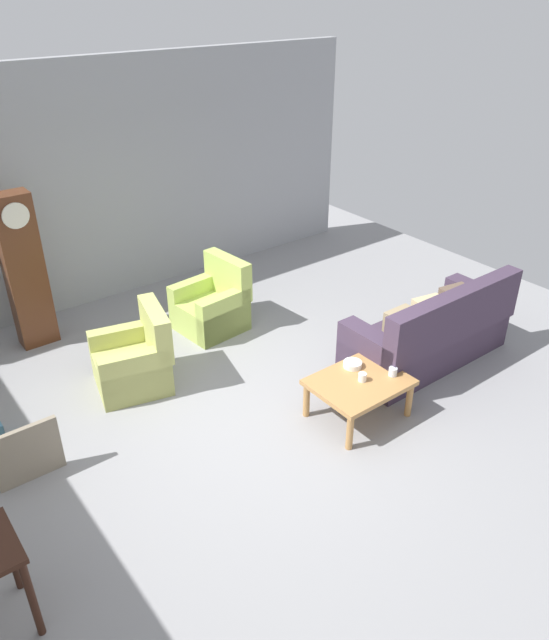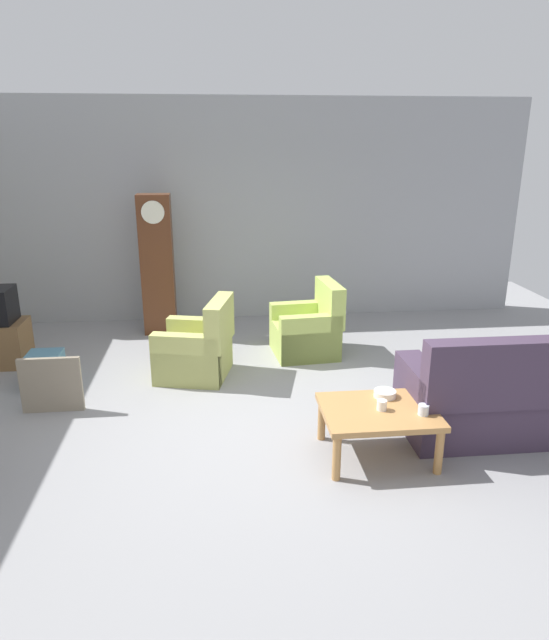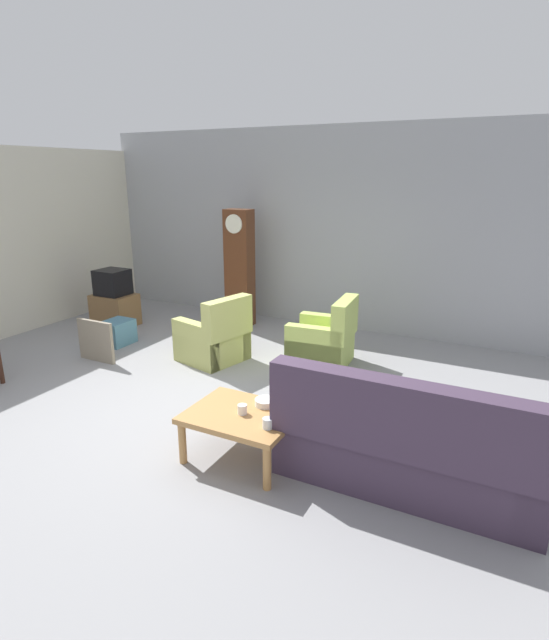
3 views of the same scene
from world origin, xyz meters
TOP-DOWN VIEW (x-y plane):
  - ground_plane at (0.00, 0.00)m, footprint 10.40×10.40m
  - garage_door_wall at (0.00, 3.60)m, footprint 8.40×0.16m
  - couch_floral at (2.30, -0.38)m, footprint 2.10×0.88m
  - armchair_olive_near at (-0.69, 1.29)m, footprint 0.95×0.92m
  - armchair_olive_far at (0.69, 1.86)m, footprint 0.86×0.83m
  - coffee_table_wood at (0.89, -0.62)m, footprint 0.96×0.76m
  - grandfather_clock at (-1.24, 2.90)m, footprint 0.44×0.30m
  - tv_stand_cabinet at (-3.10, 1.90)m, footprint 0.68×0.52m
  - tv_crt at (-3.10, 1.90)m, footprint 0.48×0.44m
  - framed_picture_leaning at (-2.11, 0.53)m, footprint 0.60×0.05m
  - storage_box_blue at (-2.37, 1.19)m, footprint 0.37×0.45m
  - cup_white_porcelain at (0.91, -0.64)m, footprint 0.09×0.09m
  - cup_blue_rimmed at (1.23, -0.76)m, footprint 0.09×0.09m
  - bowl_white_stacked at (1.01, -0.39)m, footprint 0.20×0.20m

SIDE VIEW (x-z plane):
  - ground_plane at x=0.00m, z-range 0.00..0.00m
  - storage_box_blue at x=-2.37m, z-range 0.00..0.36m
  - tv_stand_cabinet at x=-3.10m, z-range 0.00..0.53m
  - framed_picture_leaning at x=-2.11m, z-range 0.00..0.57m
  - armchair_olive_near at x=-0.69m, z-range -0.15..0.77m
  - armchair_olive_far at x=0.69m, z-range -0.15..0.77m
  - couch_floral at x=2.30m, z-range -0.16..0.88m
  - coffee_table_wood at x=0.89m, z-range 0.16..0.60m
  - bowl_white_stacked at x=1.01m, z-range 0.44..0.50m
  - cup_white_porcelain at x=0.91m, z-range 0.44..0.53m
  - cup_blue_rimmed at x=1.23m, z-range 0.44..0.53m
  - tv_crt at x=-3.10m, z-range 0.53..0.95m
  - grandfather_clock at x=-1.24m, z-range 0.01..1.93m
  - garage_door_wall at x=0.00m, z-range 0.00..3.20m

